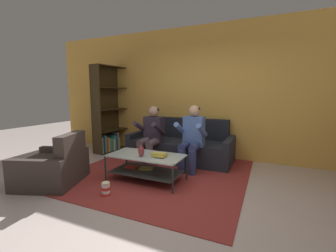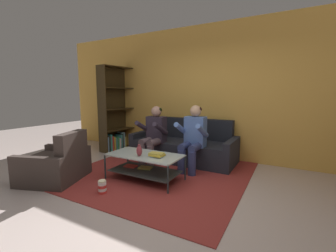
% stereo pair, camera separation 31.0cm
% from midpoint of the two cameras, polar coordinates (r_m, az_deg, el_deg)
% --- Properties ---
extents(ground, '(16.80, 16.80, 0.00)m').
position_cam_midpoint_polar(ground, '(3.15, -4.96, -18.56)').
color(ground, '#C0ADA7').
extents(back_partition, '(8.40, 0.12, 2.90)m').
position_cam_midpoint_polar(back_partition, '(5.11, 8.54, 8.43)').
color(back_partition, gold).
rests_on(back_partition, ground).
extents(couch, '(2.20, 0.91, 0.88)m').
position_cam_midpoint_polar(couch, '(4.89, 1.44, -5.21)').
color(couch, '#21242D').
rests_on(couch, ground).
extents(person_seated_left, '(0.50, 0.58, 1.17)m').
position_cam_midpoint_polar(person_seated_left, '(4.53, -6.22, -1.78)').
color(person_seated_left, '#614B51').
rests_on(person_seated_left, ground).
extents(person_seated_right, '(0.50, 0.58, 1.21)m').
position_cam_midpoint_polar(person_seated_right, '(4.17, 4.04, -2.36)').
color(person_seated_right, navy).
rests_on(person_seated_right, ground).
extents(coffee_table, '(1.22, 0.62, 0.43)m').
position_cam_midpoint_polar(coffee_table, '(3.76, -8.02, -9.39)').
color(coffee_table, '#B2C1BB').
rests_on(coffee_table, ground).
extents(area_rug, '(3.00, 3.31, 0.01)m').
position_cam_midpoint_polar(area_rug, '(4.28, -3.36, -11.13)').
color(area_rug, maroon).
rests_on(area_rug, ground).
extents(vase, '(0.09, 0.09, 0.19)m').
position_cam_midpoint_polar(vase, '(3.60, -9.30, -6.37)').
color(vase, maroon).
rests_on(vase, coffee_table).
extents(book_stack, '(0.24, 0.20, 0.06)m').
position_cam_midpoint_polar(book_stack, '(3.56, -4.77, -7.37)').
color(book_stack, '#7B90BA').
rests_on(book_stack, coffee_table).
extents(bookshelf, '(0.44, 1.14, 2.08)m').
position_cam_midpoint_polar(bookshelf, '(5.85, -15.94, 1.73)').
color(bookshelf, '#362913').
rests_on(bookshelf, ground).
extents(armchair, '(1.09, 1.12, 0.81)m').
position_cam_midpoint_polar(armchair, '(4.10, -28.99, -9.24)').
color(armchair, '#392F2A').
rests_on(armchair, ground).
extents(popcorn_tub, '(0.12, 0.12, 0.21)m').
position_cam_midpoint_polar(popcorn_tub, '(3.40, -18.13, -14.91)').
color(popcorn_tub, red).
rests_on(popcorn_tub, ground).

